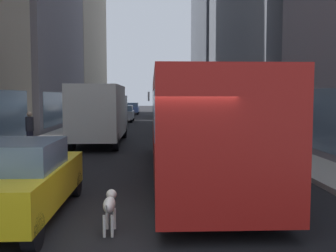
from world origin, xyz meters
The scene contains 14 objects.
ground_plane centered at (0.00, 35.00, 0.00)m, with size 120.00×120.00×0.00m, color black.
sidewalk_left centered at (-5.70, 35.00, 0.07)m, with size 2.40×110.00×0.15m, color gray.
sidewalk_right centered at (5.70, 35.00, 0.07)m, with size 2.40×110.00×0.15m, color #ADA89E.
building_left_far centered at (-11.90, 45.40, 10.17)m, with size 9.04×21.20×20.35m.
transit_bus centered at (1.20, 4.67, 1.78)m, with size 2.78×11.53×3.05m.
car_silver_sedan centered at (-2.80, 30.47, 0.82)m, with size 1.77×4.09×1.62m.
car_yellow_taxi centered at (-2.80, 0.63, 0.82)m, with size 1.72×4.27×1.62m.
car_grey_wagon centered at (2.80, 22.02, 0.82)m, with size 1.70×4.51×1.62m.
car_black_suv centered at (2.80, 27.40, 0.82)m, with size 1.71×4.23×1.62m.
car_white_van centered at (1.20, 41.32, 0.82)m, with size 1.82×4.47×1.62m.
car_blue_hatchback centered at (-2.80, 46.68, 0.82)m, with size 1.75×4.46×1.62m.
box_truck centered at (-2.80, 13.02, 1.67)m, with size 2.30×7.50×3.05m.
dalmatian_dog centered at (-0.91, -0.20, 0.51)m, with size 0.22×0.96×0.72m.
pedestrian_in_coat centered at (-5.41, 9.59, 1.01)m, with size 0.34×0.34×1.69m.
Camera 1 is at (-0.13, -7.14, 2.50)m, focal length 40.87 mm.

